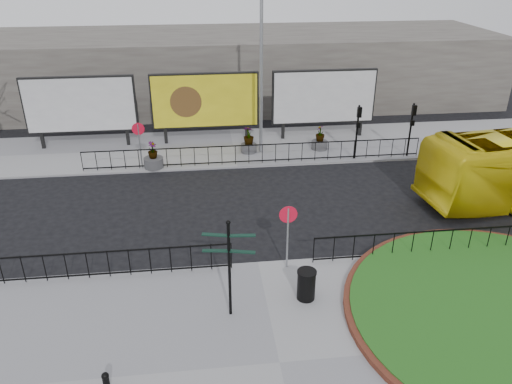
{
  "coord_description": "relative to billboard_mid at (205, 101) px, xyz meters",
  "views": [
    {
      "loc": [
        -1.88,
        -15.26,
        10.57
      ],
      "look_at": [
        0.2,
        2.32,
        1.86
      ],
      "focal_mm": 35.0,
      "sensor_mm": 36.0,
      "label": 1
    }
  ],
  "objects": [
    {
      "name": "litter_bin",
      "position": [
        2.81,
        -15.24,
        -1.94
      ],
      "size": [
        0.64,
        0.64,
        1.07
      ],
      "color": "black",
      "rests_on": "pavement_near"
    },
    {
      "name": "pavement_near",
      "position": [
        1.5,
        -17.97,
        -2.54
      ],
      "size": [
        30.0,
        10.0,
        0.12
      ],
      "primitive_type": "cube",
      "color": "gray",
      "rests_on": "ground"
    },
    {
      "name": "railing_far",
      "position": [
        2.5,
        -3.67,
        -1.93
      ],
      "size": [
        18.0,
        0.1,
        1.1
      ],
      "primitive_type": null,
      "color": "black",
      "rests_on": "pavement_far"
    },
    {
      "name": "billboard_right",
      "position": [
        7.0,
        0.0,
        0.0
      ],
      "size": [
        6.2,
        0.31,
        4.1
      ],
      "color": "black",
      "rests_on": "pavement_far"
    },
    {
      "name": "ground",
      "position": [
        1.5,
        -12.97,
        -2.6
      ],
      "size": [
        90.0,
        90.0,
        0.0
      ],
      "primitive_type": "plane",
      "color": "black",
      "rests_on": "ground"
    },
    {
      "name": "signal_pole_b",
      "position": [
        11.0,
        -3.63,
        -0.5
      ],
      "size": [
        0.22,
        0.26,
        3.0
      ],
      "color": "black",
      "rests_on": "pavement_far"
    },
    {
      "name": "lamp_post",
      "position": [
        3.01,
        -1.97,
        2.23
      ],
      "size": [
        0.74,
        0.18,
        9.23
      ],
      "color": "gray",
      "rests_on": "pavement_far"
    },
    {
      "name": "planter_b",
      "position": [
        2.31,
        -1.97,
        -1.86
      ],
      "size": [
        0.89,
        0.89,
        1.52
      ],
      "color": "#4C4C4F",
      "rests_on": "pavement_far"
    },
    {
      "name": "grass_lawn",
      "position": [
        9.0,
        -16.97,
        -2.37
      ],
      "size": [
        10.0,
        10.0,
        0.22
      ],
      "primitive_type": "cylinder",
      "color": "#1C4D14",
      "rests_on": "pavement_near"
    },
    {
      "name": "railing_near_left",
      "position": [
        -4.5,
        -13.27,
        -1.93
      ],
      "size": [
        10.0,
        0.1,
        1.1
      ],
      "primitive_type": null,
      "color": "black",
      "rests_on": "pavement_near"
    },
    {
      "name": "signal_pole_a",
      "position": [
        8.0,
        -3.63,
        -0.5
      ],
      "size": [
        0.22,
        0.26,
        3.0
      ],
      "color": "black",
      "rests_on": "pavement_far"
    },
    {
      "name": "billboard_left",
      "position": [
        -7.0,
        0.0,
        0.0
      ],
      "size": [
        6.2,
        0.31,
        4.1
      ],
      "color": "black",
      "rests_on": "pavement_far"
    },
    {
      "name": "speed_sign_near",
      "position": [
        2.5,
        -13.37,
        -0.68
      ],
      "size": [
        0.64,
        0.07,
        2.47
      ],
      "color": "gray",
      "rests_on": "pavement_near"
    },
    {
      "name": "fingerpost_sign",
      "position": [
        0.29,
        -15.73,
        -0.43
      ],
      "size": [
        1.59,
        0.51,
        3.39
      ],
      "rotation": [
        0.0,
        0.0,
        -0.24
      ],
      "color": "black",
      "rests_on": "pavement_near"
    },
    {
      "name": "railing_near_right",
      "position": [
        8.0,
        -13.27,
        -1.93
      ],
      "size": [
        9.0,
        0.1,
        1.1
      ],
      "primitive_type": null,
      "color": "black",
      "rests_on": "pavement_near"
    },
    {
      "name": "building_backdrop",
      "position": [
        1.5,
        9.03,
        -0.1
      ],
      "size": [
        40.0,
        10.0,
        5.0
      ],
      "primitive_type": "cube",
      "color": "slate",
      "rests_on": "ground"
    },
    {
      "name": "bollard",
      "position": [
        -3.14,
        -18.41,
        -2.14
      ],
      "size": [
        0.2,
        0.2,
        0.62
      ],
      "color": "black",
      "rests_on": "pavement_near"
    },
    {
      "name": "speed_sign_far",
      "position": [
        -3.5,
        -3.57,
        -0.68
      ],
      "size": [
        0.64,
        0.07,
        2.47
      ],
      "color": "gray",
      "rests_on": "pavement_far"
    },
    {
      "name": "billboard_mid",
      "position": [
        0.0,
        0.0,
        0.0
      ],
      "size": [
        6.2,
        0.31,
        4.1
      ],
      "color": "black",
      "rests_on": "pavement_far"
    },
    {
      "name": "brick_edge",
      "position": [
        9.0,
        -16.97,
        -2.39
      ],
      "size": [
        10.4,
        10.4,
        0.18
      ],
      "primitive_type": "cylinder",
      "color": "brown",
      "rests_on": "pavement_near"
    },
    {
      "name": "pavement_far",
      "position": [
        1.5,
        -0.97,
        -2.54
      ],
      "size": [
        44.0,
        6.0,
        0.12
      ],
      "primitive_type": "cube",
      "color": "gray",
      "rests_on": "ground"
    },
    {
      "name": "planter_a",
      "position": [
        -2.89,
        -3.57,
        -2.01
      ],
      "size": [
        1.02,
        1.02,
        1.42
      ],
      "color": "#4C4C4F",
      "rests_on": "pavement_far"
    },
    {
      "name": "planter_c",
      "position": [
        6.4,
        -1.97,
        -1.95
      ],
      "size": [
        0.92,
        0.92,
        1.43
      ],
      "color": "#4C4C4F",
      "rests_on": "pavement_far"
    }
  ]
}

